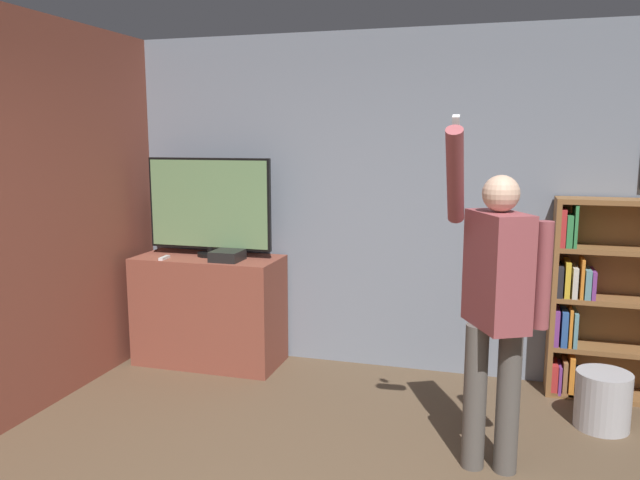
# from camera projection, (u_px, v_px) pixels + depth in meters

# --- Properties ---
(wall_back) EXTENTS (6.35, 0.09, 2.70)m
(wall_back) POSITION_uv_depth(u_px,v_px,m) (394.00, 204.00, 4.98)
(wall_back) COLOR gray
(wall_back) RESTS_ON ground_plane
(wall_side_brick) EXTENTS (0.06, 4.42, 2.70)m
(wall_side_brick) POSITION_uv_depth(u_px,v_px,m) (36.00, 216.00, 4.22)
(wall_side_brick) COLOR brown
(wall_side_brick) RESTS_ON ground_plane
(tv_ledge) EXTENTS (1.19, 0.55, 0.90)m
(tv_ledge) POSITION_uv_depth(u_px,v_px,m) (210.00, 310.00, 5.21)
(tv_ledge) COLOR brown
(tv_ledge) RESTS_ON ground_plane
(television) EXTENTS (1.07, 0.22, 0.81)m
(television) POSITION_uv_depth(u_px,v_px,m) (209.00, 206.00, 5.11)
(television) COLOR black
(television) RESTS_ON tv_ledge
(game_console) EXTENTS (0.23, 0.24, 0.08)m
(game_console) POSITION_uv_depth(u_px,v_px,m) (227.00, 256.00, 4.97)
(game_console) COLOR black
(game_console) RESTS_ON tv_ledge
(remote_loose) EXTENTS (0.05, 0.14, 0.02)m
(remote_loose) POSITION_uv_depth(u_px,v_px,m) (164.00, 258.00, 5.04)
(remote_loose) COLOR white
(remote_loose) RESTS_ON tv_ledge
(bookshelf) EXTENTS (0.87, 0.28, 1.45)m
(bookshelf) POSITION_uv_depth(u_px,v_px,m) (601.00, 302.00, 4.49)
(bookshelf) COLOR brown
(bookshelf) RESTS_ON ground_plane
(person) EXTENTS (0.56, 0.56, 1.99)m
(person) POSITION_uv_depth(u_px,v_px,m) (496.00, 297.00, 3.40)
(person) COLOR #56514C
(person) RESTS_ON ground_plane
(waste_bin) EXTENTS (0.35, 0.35, 0.37)m
(waste_bin) POSITION_uv_depth(u_px,v_px,m) (603.00, 400.00, 4.05)
(waste_bin) COLOR #B7B7BC
(waste_bin) RESTS_ON ground_plane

